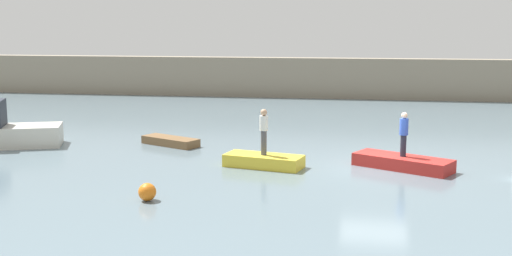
# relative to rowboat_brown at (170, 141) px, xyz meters

# --- Properties ---
(ground_plane) EXTENTS (120.00, 120.00, 0.00)m
(ground_plane) POSITION_rel_rowboat_brown_xyz_m (8.95, -3.28, -0.18)
(ground_plane) COLOR slate
(embankment_wall) EXTENTS (80.00, 1.20, 2.89)m
(embankment_wall) POSITION_rel_rowboat_brown_xyz_m (8.95, 19.34, 1.27)
(embankment_wall) COLOR gray
(embankment_wall) RESTS_ON ground_plane
(rowboat_brown) EXTENTS (2.87, 2.05, 0.36)m
(rowboat_brown) POSITION_rel_rowboat_brown_xyz_m (0.00, 0.00, 0.00)
(rowboat_brown) COLOR brown
(rowboat_brown) RESTS_ON ground_plane
(rowboat_yellow) EXTENTS (3.13, 1.80, 0.47)m
(rowboat_yellow) POSITION_rel_rowboat_brown_xyz_m (4.77, -3.61, 0.06)
(rowboat_yellow) COLOR gold
(rowboat_yellow) RESTS_ON ground_plane
(rowboat_red) EXTENTS (3.80, 2.85, 0.47)m
(rowboat_red) POSITION_rel_rowboat_brown_xyz_m (9.95, -3.05, 0.06)
(rowboat_red) COLOR red
(rowboat_red) RESTS_ON ground_plane
(person_white_shirt) EXTENTS (0.32, 0.32, 1.75)m
(person_white_shirt) POSITION_rel_rowboat_brown_xyz_m (4.77, -3.61, 1.28)
(person_white_shirt) COLOR #4C4C56
(person_white_shirt) RESTS_ON rowboat_yellow
(person_blue_shirt) EXTENTS (0.32, 0.32, 1.66)m
(person_blue_shirt) POSITION_rel_rowboat_brown_xyz_m (9.95, -3.05, 1.22)
(person_blue_shirt) COLOR #232838
(person_blue_shirt) RESTS_ON rowboat_red
(mooring_buoy) EXTENTS (0.55, 0.55, 0.55)m
(mooring_buoy) POSITION_rel_rowboat_brown_xyz_m (1.94, -8.76, 0.10)
(mooring_buoy) COLOR orange
(mooring_buoy) RESTS_ON ground_plane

